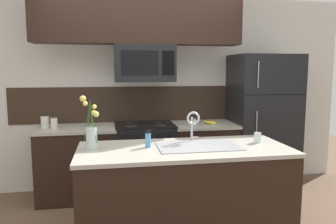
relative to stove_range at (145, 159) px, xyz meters
The scene contains 17 objects.
rear_partition 0.97m from the stove_range, 51.72° to the left, with size 5.20×0.10×2.60m, color silver.
splash_band 0.76m from the stove_range, 90.00° to the left, with size 3.47×0.01×0.48m, color #332319.
back_counter_left 0.85m from the stove_range, behind, with size 0.97×0.65×0.91m.
back_counter_right 0.79m from the stove_range, ahead, with size 0.85×0.65×0.91m.
stove_range is the anchor object (origin of this frame).
microwave 1.24m from the stove_range, 89.84° to the right, with size 0.74×0.40×0.46m.
upper_cabinet_band 1.77m from the stove_range, 141.70° to the right, with size 2.52×0.34×0.60m, color black.
refrigerator 1.68m from the stove_range, ahead, with size 0.85×0.74×1.82m.
storage_jar_tall 1.33m from the stove_range, behind, with size 0.10×0.10×0.17m.
storage_jar_medium 1.23m from the stove_range, behind, with size 0.08×0.08×0.14m.
banana_bunch 0.98m from the stove_range, ahead, with size 0.19×0.12×0.08m.
island_counter 1.27m from the stove_range, 79.35° to the right, with size 1.95×0.84×0.91m.
kitchen_sink 1.36m from the stove_range, 73.46° to the right, with size 0.76×0.44×0.16m.
sink_faucet 1.27m from the stove_range, 70.18° to the right, with size 0.14×0.14×0.31m.
dish_soap_bottle 1.30m from the stove_range, 94.55° to the right, with size 0.06×0.05×0.16m.
spare_glass 1.62m from the stove_range, 50.14° to the right, with size 0.07×0.07×0.10m.
flower_vase 1.45m from the stove_range, 117.29° to the right, with size 0.17×0.16×0.48m.
Camera 1 is at (-0.43, -3.23, 1.63)m, focal length 35.00 mm.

